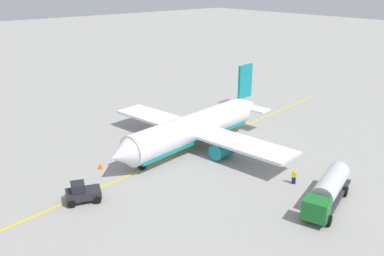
{
  "coord_description": "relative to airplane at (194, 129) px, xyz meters",
  "views": [
    {
      "loc": [
        34.95,
        40.35,
        22.44
      ],
      "look_at": [
        0.0,
        0.0,
        3.0
      ],
      "focal_mm": 38.88,
      "sensor_mm": 36.0,
      "label": 1
    }
  ],
  "objects": [
    {
      "name": "ground_plane",
      "position": [
        0.44,
        0.06,
        -2.78
      ],
      "size": [
        400.0,
        400.0,
        0.0
      ],
      "primitive_type": "plane",
      "color": "#9E9B96"
    },
    {
      "name": "airplane",
      "position": [
        0.0,
        0.0,
        0.0
      ],
      "size": [
        28.92,
        30.01,
        9.93
      ],
      "color": "white",
      "rests_on": "ground"
    },
    {
      "name": "fuel_tanker",
      "position": [
        -0.2,
        20.79,
        -1.05
      ],
      "size": [
        10.93,
        5.51,
        3.15
      ],
      "color": "#2D2D33",
      "rests_on": "ground"
    },
    {
      "name": "pushback_tug",
      "position": [
        18.72,
        3.42,
        -1.77
      ],
      "size": [
        4.09,
        3.4,
        2.2
      ],
      "color": "#232328",
      "rests_on": "ground"
    },
    {
      "name": "refueling_worker",
      "position": [
        -1.54,
        15.68,
        -1.96
      ],
      "size": [
        0.56,
        0.63,
        1.71
      ],
      "color": "navy",
      "rests_on": "ground"
    },
    {
      "name": "safety_cone_nose",
      "position": [
        13.37,
        -2.41,
        -2.42
      ],
      "size": [
        0.65,
        0.65,
        0.72
      ],
      "primitive_type": "cone",
      "color": "#F2590F",
      "rests_on": "ground"
    },
    {
      "name": "taxi_line_marking",
      "position": [
        0.44,
        0.06,
        -2.78
      ],
      "size": [
        72.93,
        9.34,
        0.01
      ],
      "primitive_type": "cube",
      "rotation": [
        0.0,
        0.0,
        0.12
      ],
      "color": "yellow",
      "rests_on": "ground"
    }
  ]
}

